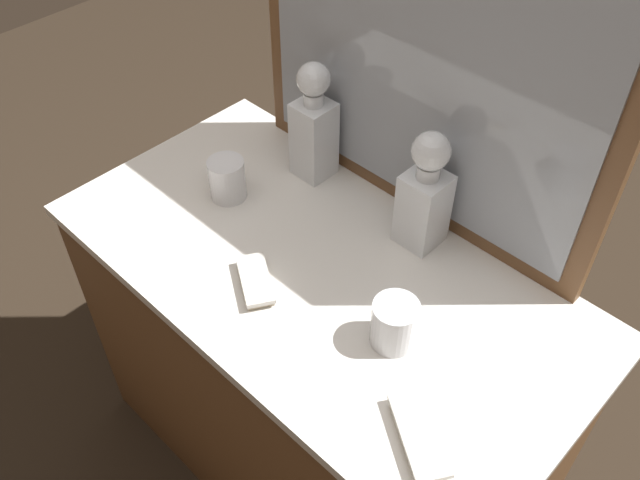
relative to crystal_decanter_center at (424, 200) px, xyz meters
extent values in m
plane|color=#2D2319|center=(-0.10, -0.21, -0.92)|extent=(6.00, 6.00, 0.00)
cube|color=brown|center=(-0.10, -0.21, -0.53)|extent=(1.14, 0.60, 0.78)
cube|color=silver|center=(-0.10, -0.21, -0.13)|extent=(1.17, 0.61, 0.03)
cube|color=brown|center=(-0.10, 0.08, 0.26)|extent=(0.86, 0.03, 0.74)
cube|color=gray|center=(-0.10, 0.07, 0.26)|extent=(0.78, 0.01, 0.66)
cube|color=white|center=(0.00, 0.00, -0.02)|extent=(0.09, 0.09, 0.17)
cube|color=#9E5619|center=(0.00, 0.00, -0.05)|extent=(0.07, 0.07, 0.12)
cylinder|color=white|center=(0.00, 0.00, 0.08)|extent=(0.05, 0.05, 0.03)
sphere|color=white|center=(0.00, 0.00, 0.13)|extent=(0.08, 0.08, 0.08)
cube|color=white|center=(-0.33, 0.00, -0.02)|extent=(0.08, 0.08, 0.19)
cube|color=#9E5619|center=(-0.33, 0.00, -0.06)|extent=(0.07, 0.07, 0.11)
cylinder|color=white|center=(-0.33, 0.00, 0.10)|extent=(0.05, 0.05, 0.03)
sphere|color=white|center=(-0.33, 0.00, 0.14)|extent=(0.08, 0.08, 0.08)
cylinder|color=white|center=(-0.41, -0.20, -0.06)|extent=(0.08, 0.08, 0.10)
cylinder|color=silver|center=(-0.41, -0.20, -0.11)|extent=(0.08, 0.08, 0.01)
cylinder|color=white|center=(0.13, -0.25, -0.06)|extent=(0.09, 0.09, 0.10)
cylinder|color=silver|center=(0.13, -0.25, -0.11)|extent=(0.08, 0.08, 0.01)
cube|color=#B7A88C|center=(0.30, -0.38, -0.11)|extent=(0.16, 0.13, 0.01)
cube|color=beige|center=(0.30, -0.38, -0.09)|extent=(0.17, 0.14, 0.01)
cube|color=#B7A88C|center=(-0.15, -0.34, -0.11)|extent=(0.13, 0.11, 0.01)
cube|color=beige|center=(-0.15, -0.34, -0.09)|extent=(0.15, 0.12, 0.01)
camera|label=1|loc=(0.58, -0.91, 0.94)|focal=38.42mm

